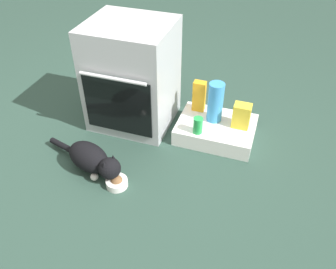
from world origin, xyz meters
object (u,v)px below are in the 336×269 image
(food_bowl, at_px, (117,182))
(snack_bag, at_px, (242,116))
(oven, at_px, (132,76))
(juice_carton, at_px, (199,96))
(cat, at_px, (92,159))
(pantry_cabinet, at_px, (216,130))
(water_bottle, at_px, (215,102))
(soda_can, at_px, (198,125))

(food_bowl, relative_size, snack_bag, 0.77)
(oven, bearing_deg, snack_bag, 0.88)
(juice_carton, bearing_deg, cat, -124.29)
(pantry_cabinet, xyz_separation_m, snack_bag, (0.17, 0.02, 0.15))
(water_bottle, bearing_deg, soda_can, -111.73)
(oven, relative_size, water_bottle, 2.59)
(water_bottle, xyz_separation_m, juice_carton, (-0.14, 0.08, -0.03))
(snack_bag, bearing_deg, cat, -142.77)
(pantry_cabinet, bearing_deg, water_bottle, 128.07)
(water_bottle, bearing_deg, juice_carton, 148.87)
(water_bottle, distance_m, juice_carton, 0.17)
(pantry_cabinet, height_order, food_bowl, pantry_cabinet)
(food_bowl, bearing_deg, cat, 161.17)
(cat, bearing_deg, juice_carton, 74.54)
(soda_can, bearing_deg, juice_carton, 103.86)
(pantry_cabinet, bearing_deg, juice_carton, 144.10)
(water_bottle, relative_size, juice_carton, 1.25)
(oven, bearing_deg, cat, -92.46)
(juice_carton, bearing_deg, oven, -166.47)
(snack_bag, bearing_deg, pantry_cabinet, -173.08)
(food_bowl, height_order, snack_bag, snack_bag)
(food_bowl, xyz_separation_m, juice_carton, (0.31, 0.81, 0.21))
(pantry_cabinet, height_order, soda_can, soda_can)
(water_bottle, height_order, soda_can, water_bottle)
(cat, relative_size, juice_carton, 2.65)
(cat, relative_size, snack_bag, 3.53)
(snack_bag, bearing_deg, juice_carton, 162.96)
(cat, relative_size, water_bottle, 2.12)
(oven, xyz_separation_m, soda_can, (0.55, -0.15, -0.21))
(oven, bearing_deg, juice_carton, 13.53)
(pantry_cabinet, bearing_deg, food_bowl, -124.84)
(soda_can, bearing_deg, oven, 164.31)
(oven, relative_size, food_bowl, 5.59)
(oven, relative_size, soda_can, 6.47)
(juice_carton, distance_m, soda_can, 0.28)
(oven, bearing_deg, water_bottle, 2.87)
(pantry_cabinet, height_order, cat, cat)
(food_bowl, distance_m, water_bottle, 0.89)
(juice_carton, bearing_deg, water_bottle, -31.13)
(snack_bag, distance_m, juice_carton, 0.35)
(oven, relative_size, snack_bag, 4.32)
(pantry_cabinet, relative_size, food_bowl, 3.98)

